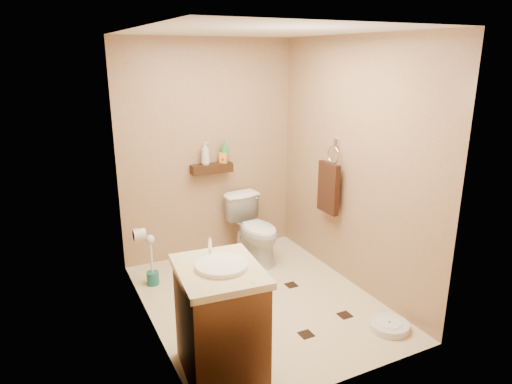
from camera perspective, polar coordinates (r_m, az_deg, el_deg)
ground at (r=4.42m, az=0.45°, el=-13.37°), size 2.50×2.50×0.00m
wall_back at (r=5.07m, az=-5.94°, el=5.13°), size 2.00×0.04×2.40m
wall_front at (r=2.94m, az=11.58°, el=-3.89°), size 2.00×0.04×2.40m
wall_left at (r=3.63m, az=-13.75°, el=-0.05°), size 0.04×2.50×2.40m
wall_right at (r=4.48m, az=12.00°, el=3.28°), size 0.04×2.50×2.40m
ceiling at (r=3.82m, az=0.54°, el=19.50°), size 2.00×2.50×0.02m
wall_shelf at (r=5.03m, az=-5.55°, el=2.96°), size 0.46×0.14×0.10m
floor_accents at (r=4.39m, az=0.99°, el=-13.56°), size 1.16×1.31×0.01m
toilet at (r=5.07m, az=-0.17°, el=-4.66°), size 0.48×0.75×0.72m
vanity at (r=3.35m, az=-4.48°, el=-15.61°), size 0.62×0.73×0.96m
bathroom_scale at (r=4.16m, az=16.30°, el=-15.74°), size 0.42×0.42×0.07m
toilet_brush at (r=4.72m, az=-12.86°, el=-9.16°), size 0.12×0.12×0.53m
towel_ring at (r=4.68m, az=9.10°, el=0.81°), size 0.12×0.30×0.76m
toilet_paper at (r=4.44m, az=-14.38°, el=-5.16°), size 0.12×0.11×0.12m
bottle_a at (r=4.97m, az=-6.36°, el=4.83°), size 0.12×0.12×0.25m
bottle_b at (r=5.05m, az=-4.05°, el=4.65°), size 0.11×0.11×0.17m
bottle_c at (r=5.06m, az=-3.94°, el=4.45°), size 0.11×0.11×0.14m
bottle_d at (r=5.05m, az=-3.94°, el=5.09°), size 0.11×0.11×0.25m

